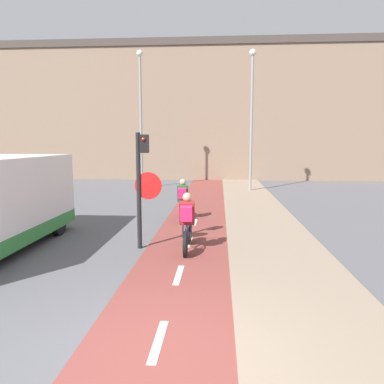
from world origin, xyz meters
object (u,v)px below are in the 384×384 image
object	(u,v)px
street_lamp_far	(141,106)
street_lamp_sidewalk	(252,107)
traffic_light_pole	(142,177)
cyclist_far	(183,200)
cyclist_near	(187,223)

from	to	relation	value
street_lamp_far	street_lamp_sidewalk	world-z (taller)	street_lamp_far
street_lamp_sidewalk	street_lamp_far	bearing A→B (deg)	170.52
traffic_light_pole	cyclist_far	bearing A→B (deg)	79.53
traffic_light_pole	street_lamp_sidewalk	world-z (taller)	street_lamp_sidewalk
traffic_light_pole	cyclist_near	distance (m)	1.57
cyclist_far	traffic_light_pole	bearing A→B (deg)	-100.47
traffic_light_pole	cyclist_far	distance (m)	3.75
street_lamp_far	street_lamp_sidewalk	xyz separation A→B (m)	(6.16, -1.03, -0.16)
traffic_light_pole	street_lamp_far	bearing A→B (deg)	101.87
traffic_light_pole	cyclist_far	size ratio (longest dim) A/B	1.73
traffic_light_pole	cyclist_far	world-z (taller)	traffic_light_pole
street_lamp_far	cyclist_far	xyz separation A→B (m)	(3.25, -8.83, -3.96)
cyclist_near	street_lamp_far	bearing A→B (deg)	106.53
street_lamp_far	cyclist_near	bearing A→B (deg)	-73.47
cyclist_far	cyclist_near	bearing A→B (deg)	-82.82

